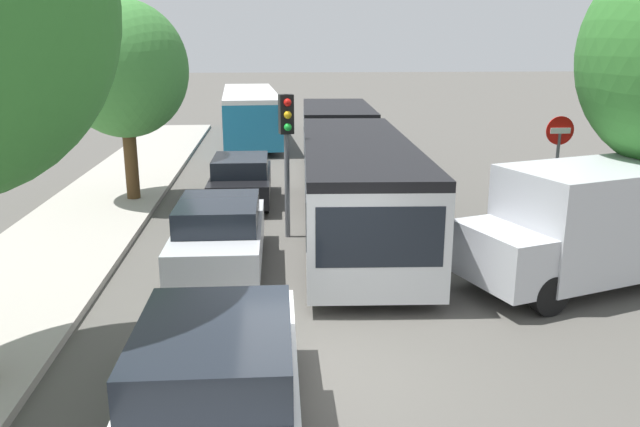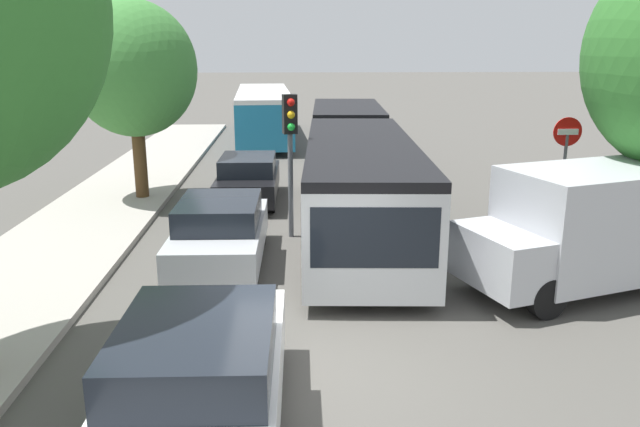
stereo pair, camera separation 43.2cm
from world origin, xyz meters
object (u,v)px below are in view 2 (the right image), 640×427
at_px(articulated_bus, 353,158).
at_px(direction_sign_post, 640,127).
at_px(tree_left_mid, 133,69).
at_px(queued_car_silver, 221,232).
at_px(white_van, 600,224).
at_px(traffic_light, 290,134).
at_px(no_entry_sign, 565,156).
at_px(city_bus_rear, 264,111).
at_px(queued_car_black, 248,179).
at_px(queued_car_white, 199,381).

relative_size(articulated_bus, direction_sign_post, 4.48).
relative_size(direction_sign_post, tree_left_mid, 0.63).
distance_m(queued_car_silver, white_van, 7.45).
relative_size(traffic_light, no_entry_sign, 1.21).
distance_m(traffic_light, direction_sign_post, 8.45).
bearing_deg(city_bus_rear, queued_car_black, 177.37).
bearing_deg(articulated_bus, tree_left_mid, -93.32).
xyz_separation_m(articulated_bus, traffic_light, (-1.80, -3.09, 1.13)).
xyz_separation_m(white_van, direction_sign_post, (2.65, 3.72, 1.33)).
bearing_deg(articulated_bus, white_van, 34.51).
xyz_separation_m(articulated_bus, direction_sign_post, (6.65, -2.85, 1.20)).
relative_size(city_bus_rear, queued_car_white, 2.52).
bearing_deg(queued_car_silver, queued_car_white, -175.28).
bearing_deg(city_bus_rear, tree_left_mid, 163.03).
bearing_deg(direction_sign_post, city_bus_rear, -51.27).
relative_size(articulated_bus, queued_car_silver, 3.89).
relative_size(articulated_bus, queued_car_white, 3.66).
xyz_separation_m(direction_sign_post, tree_left_mid, (-12.86, 3.55, 1.25)).
relative_size(queued_car_white, traffic_light, 1.29).
height_order(articulated_bus, queued_car_white, articulated_bus).
bearing_deg(no_entry_sign, city_bus_rear, -153.44).
xyz_separation_m(city_bus_rear, queued_car_white, (0.21, -24.18, -0.60)).
bearing_deg(direction_sign_post, tree_left_mid, -8.12).
relative_size(articulated_bus, queued_car_black, 4.04).
xyz_separation_m(queued_car_white, traffic_light, (1.07, 8.00, 1.73)).
distance_m(queued_car_white, no_entry_sign, 11.38).
height_order(queued_car_silver, tree_left_mid, tree_left_mid).
relative_size(queued_car_silver, no_entry_sign, 1.47).
height_order(city_bus_rear, queued_car_black, city_bus_rear).
distance_m(articulated_bus, queued_car_silver, 6.05).
bearing_deg(queued_car_white, no_entry_sign, -42.33).
relative_size(traffic_light, tree_left_mid, 0.59).
relative_size(white_van, direction_sign_post, 1.49).
bearing_deg(white_van, queued_car_silver, -30.26).
distance_m(queued_car_black, white_van, 9.95).
height_order(queued_car_black, white_van, white_van).
bearing_deg(queued_car_black, direction_sign_post, -107.83).
bearing_deg(city_bus_rear, direction_sign_post, -151.41).
bearing_deg(queued_car_black, articulated_bus, -97.40).
height_order(traffic_light, direction_sign_post, direction_sign_post).
bearing_deg(no_entry_sign, white_van, -13.37).
height_order(queued_car_silver, white_van, white_van).
distance_m(white_van, tree_left_mid, 12.79).
height_order(articulated_bus, city_bus_rear, articulated_bus).
bearing_deg(city_bus_rear, queued_car_silver, 176.58).
relative_size(white_van, traffic_light, 1.58).
bearing_deg(direction_sign_post, queued_car_silver, 19.80).
distance_m(city_bus_rear, no_entry_sign, 17.82).
xyz_separation_m(queued_car_black, direction_sign_post, (9.69, -3.29, 1.87)).
xyz_separation_m(city_bus_rear, no_entry_sign, (7.97, -15.94, 0.51)).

